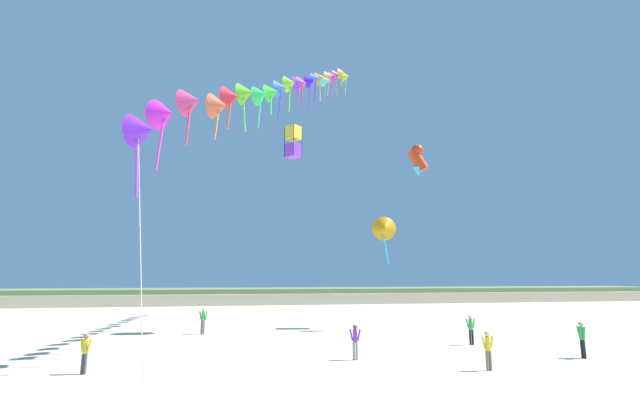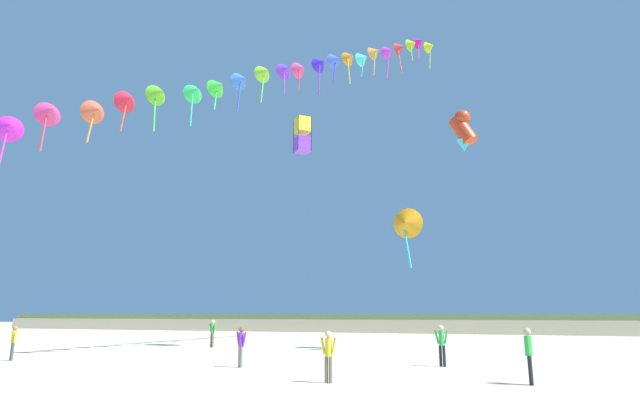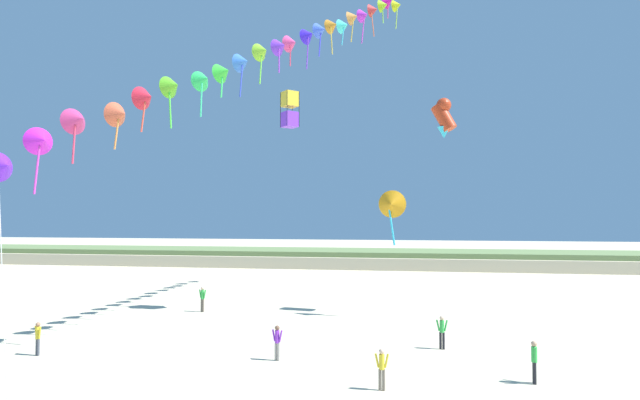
% 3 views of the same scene
% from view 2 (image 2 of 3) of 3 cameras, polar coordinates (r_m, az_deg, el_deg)
% --- Properties ---
extents(ground_plane, '(240.00, 240.00, 0.00)m').
position_cam_2_polar(ground_plane, '(16.23, -19.25, -19.67)').
color(ground_plane, beige).
extents(dune_ridge, '(120.00, 10.92, 2.09)m').
position_cam_2_polar(dune_ridge, '(63.04, 11.20, -13.64)').
color(dune_ridge, beige).
rests_on(dune_ridge, ground).
extents(person_near_left, '(0.58, 0.23, 1.65)m').
position_cam_2_polar(person_near_left, '(22.03, 13.73, -15.54)').
color(person_near_left, black).
rests_on(person_near_left, ground).
extents(person_near_right, '(0.53, 0.31, 1.57)m').
position_cam_2_polar(person_near_right, '(28.03, -31.62, -13.50)').
color(person_near_right, '#474C56').
rests_on(person_near_right, ground).
extents(person_mid_center, '(0.55, 0.24, 1.59)m').
position_cam_2_polar(person_mid_center, '(21.35, -9.01, -15.93)').
color(person_mid_center, gray).
rests_on(person_mid_center, ground).
extents(person_far_left, '(0.55, 0.22, 1.58)m').
position_cam_2_polar(person_far_left, '(16.45, 0.97, -17.05)').
color(person_far_left, '#726656').
rests_on(person_far_left, ground).
extents(person_far_right, '(0.23, 0.59, 1.68)m').
position_cam_2_polar(person_far_right, '(17.25, 22.76, -15.70)').
color(person_far_right, black).
rests_on(person_far_right, ground).
extents(person_far_center, '(0.60, 0.27, 1.74)m').
position_cam_2_polar(person_far_center, '(34.34, -12.20, -14.46)').
color(person_far_center, '#726656').
rests_on(person_far_center, ground).
extents(kite_banner_string, '(15.20, 31.83, 26.81)m').
position_cam_2_polar(kite_banner_string, '(33.59, -3.08, 14.65)').
color(kite_banner_string, '#7023EF').
extents(large_kite_low_lead, '(1.89, 0.89, 3.60)m').
position_cam_2_polar(large_kite_low_lead, '(29.97, 9.86, -2.61)').
color(large_kite_low_lead, orange).
extents(large_kite_mid_trail, '(1.37, 1.37, 2.45)m').
position_cam_2_polar(large_kite_mid_trail, '(34.12, -2.02, 7.42)').
color(large_kite_mid_trail, '#7C35E1').
extents(large_kite_high_solo, '(1.93, 1.44, 2.73)m').
position_cam_2_polar(large_kite_high_solo, '(32.58, 16.03, 7.78)').
color(large_kite_high_solo, red).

